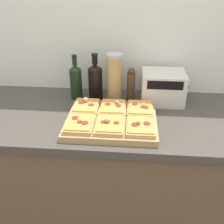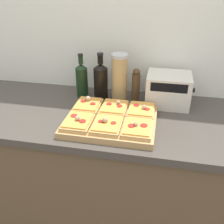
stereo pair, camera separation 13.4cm
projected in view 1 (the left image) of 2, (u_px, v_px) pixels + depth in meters
wall_back at (121, 36)px, 1.57m from camera, size 6.00×0.06×2.50m
kitchen_counter at (116, 177)px, 1.65m from camera, size 2.63×0.67×0.91m
cutting_board at (112, 121)px, 1.33m from camera, size 0.45×0.37×0.03m
pizza_slice_back_left at (86, 106)px, 1.41m from camera, size 0.13×0.17×0.06m
pizza_slice_back_center at (113, 108)px, 1.40m from camera, size 0.13×0.17×0.05m
pizza_slice_back_right at (140, 109)px, 1.38m from camera, size 0.13×0.17×0.05m
pizza_slice_front_left at (80, 124)px, 1.25m from camera, size 0.13×0.17×0.05m
pizza_slice_front_center at (110, 125)px, 1.24m from camera, size 0.13×0.17×0.05m
pizza_slice_front_right at (141, 127)px, 1.23m from camera, size 0.13×0.17×0.05m
olive_oil_bottle at (76, 81)px, 1.56m from camera, size 0.07×0.07×0.27m
wine_bottle at (95, 81)px, 1.54m from camera, size 0.08×0.08×0.28m
grain_jar_tall at (114, 77)px, 1.52m from camera, size 0.09×0.09×0.28m
pepper_mill at (131, 85)px, 1.54m from camera, size 0.05×0.05×0.20m
toaster_oven at (163, 87)px, 1.53m from camera, size 0.27×0.20×0.18m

